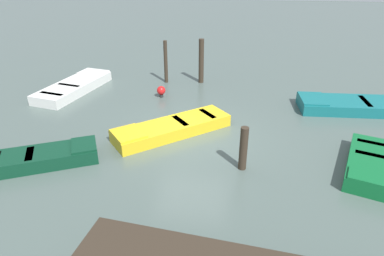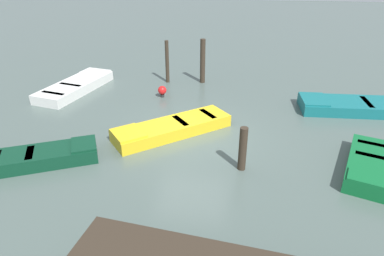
{
  "view_description": "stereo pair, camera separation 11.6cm",
  "coord_description": "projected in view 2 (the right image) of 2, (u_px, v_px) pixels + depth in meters",
  "views": [
    {
      "loc": [
        -1.48,
        9.71,
        5.32
      ],
      "look_at": [
        0.0,
        0.0,
        0.35
      ],
      "focal_mm": 31.97,
      "sensor_mm": 36.0,
      "label": 1
    },
    {
      "loc": [
        -1.59,
        9.69,
        5.32
      ],
      "look_at": [
        0.0,
        0.0,
        0.35
      ],
      "focal_mm": 31.97,
      "sensor_mm": 36.0,
      "label": 2
    }
  ],
  "objects": [
    {
      "name": "ground_plane",
      "position": [
        192.0,
        138.0,
        11.17
      ],
      "size": [
        80.0,
        80.0,
        0.0
      ],
      "primitive_type": "plane",
      "color": "#4C5B56"
    },
    {
      "name": "marker_buoy",
      "position": [
        162.0,
        91.0,
        14.25
      ],
      "size": [
        0.36,
        0.36,
        0.48
      ],
      "color": "#262626",
      "rests_on": "ground_plane"
    },
    {
      "name": "mooring_piling_near_left",
      "position": [
        167.0,
        62.0,
        15.64
      ],
      "size": [
        0.17,
        0.17,
        1.94
      ],
      "primitive_type": "cylinder",
      "color": "#33281E",
      "rests_on": "ground_plane"
    },
    {
      "name": "rowboat_yellow",
      "position": [
        172.0,
        128.0,
        11.33
      ],
      "size": [
        3.77,
        3.44,
        0.46
      ],
      "rotation": [
        0.0,
        0.0,
        0.7
      ],
      "color": "gold",
      "rests_on": "ground_plane"
    },
    {
      "name": "mooring_piling_center",
      "position": [
        203.0,
        61.0,
        15.58
      ],
      "size": [
        0.24,
        0.24,
        2.01
      ],
      "primitive_type": "cylinder",
      "color": "#33281E",
      "rests_on": "ground_plane"
    },
    {
      "name": "mooring_piling_far_left",
      "position": [
        243.0,
        149.0,
        9.25
      ],
      "size": [
        0.22,
        0.22,
        1.28
      ],
      "primitive_type": "cylinder",
      "color": "#33281E",
      "rests_on": "ground_plane"
    },
    {
      "name": "rowboat_teal",
      "position": [
        356.0,
        106.0,
        12.97
      ],
      "size": [
        4.28,
        1.75,
        0.46
      ],
      "rotation": [
        0.0,
        0.0,
        0.07
      ],
      "color": "#14666B",
      "rests_on": "ground_plane"
    },
    {
      "name": "rowboat_green",
      "position": [
        373.0,
        166.0,
        9.27
      ],
      "size": [
        2.07,
        2.99,
        0.46
      ],
      "rotation": [
        0.0,
        0.0,
        1.25
      ],
      "color": "#0F602D",
      "rests_on": "ground_plane"
    },
    {
      "name": "rowboat_white",
      "position": [
        76.0,
        86.0,
        14.94
      ],
      "size": [
        2.1,
        4.08,
        0.46
      ],
      "rotation": [
        0.0,
        0.0,
        4.51
      ],
      "color": "silver",
      "rests_on": "ground_plane"
    },
    {
      "name": "rowboat_dark_green",
      "position": [
        41.0,
        157.0,
        9.7
      ],
      "size": [
        3.26,
        2.32,
        0.46
      ],
      "rotation": [
        0.0,
        0.0,
        3.61
      ],
      "color": "#0C3823",
      "rests_on": "ground_plane"
    }
  ]
}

